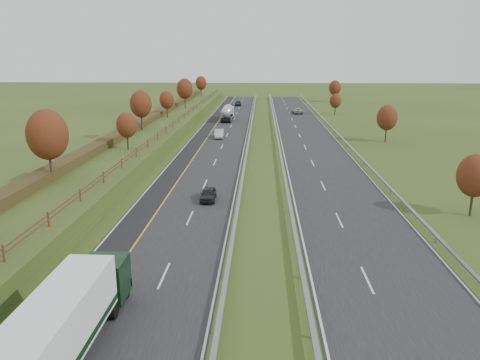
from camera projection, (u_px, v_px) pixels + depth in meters
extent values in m
plane|color=#384D1B|center=(262.00, 152.00, 74.71)|extent=(400.00, 400.00, 0.00)
cube|color=black|center=(215.00, 145.00, 79.89)|extent=(10.50, 200.00, 0.04)
cube|color=black|center=(312.00, 146.00, 79.15)|extent=(10.50, 200.00, 0.04)
cube|color=black|center=(193.00, 145.00, 80.06)|extent=(3.00, 200.00, 0.04)
cube|color=silver|center=(186.00, 145.00, 80.11)|extent=(0.15, 200.00, 0.01)
cube|color=gold|center=(202.00, 145.00, 79.99)|extent=(0.15, 200.00, 0.01)
cube|color=silver|center=(245.00, 146.00, 79.66)|extent=(0.15, 200.00, 0.01)
cube|color=silver|center=(282.00, 146.00, 79.37)|extent=(0.15, 200.00, 0.01)
cube|color=silver|center=(342.00, 146.00, 78.92)|extent=(0.15, 200.00, 0.01)
cube|color=silver|center=(164.00, 275.00, 32.52)|extent=(0.15, 4.00, 0.01)
cube|color=silver|center=(367.00, 280.00, 31.89)|extent=(0.15, 4.00, 0.01)
cube|color=silver|center=(190.00, 218.00, 44.11)|extent=(0.15, 4.00, 0.01)
cube|color=silver|center=(339.00, 220.00, 43.48)|extent=(0.15, 4.00, 0.01)
cube|color=silver|center=(205.00, 184.00, 55.69)|extent=(0.15, 4.00, 0.01)
cube|color=silver|center=(323.00, 186.00, 55.06)|extent=(0.15, 4.00, 0.01)
cube|color=silver|center=(215.00, 162.00, 67.28)|extent=(0.15, 4.00, 0.01)
cube|color=silver|center=(313.00, 163.00, 66.65)|extent=(0.15, 4.00, 0.01)
cube|color=silver|center=(222.00, 146.00, 78.86)|extent=(0.15, 4.00, 0.01)
cube|color=silver|center=(305.00, 147.00, 78.23)|extent=(0.15, 4.00, 0.01)
cube|color=silver|center=(227.00, 135.00, 90.45)|extent=(0.15, 4.00, 0.01)
cube|color=silver|center=(300.00, 135.00, 89.82)|extent=(0.15, 4.00, 0.01)
cube|color=silver|center=(231.00, 126.00, 102.04)|extent=(0.15, 4.00, 0.01)
cube|color=silver|center=(295.00, 126.00, 101.41)|extent=(0.15, 4.00, 0.01)
cube|color=silver|center=(234.00, 119.00, 113.62)|extent=(0.15, 4.00, 0.01)
cube|color=silver|center=(292.00, 119.00, 112.99)|extent=(0.15, 4.00, 0.01)
cube|color=silver|center=(237.00, 113.00, 125.21)|extent=(0.15, 4.00, 0.01)
cube|color=silver|center=(289.00, 113.00, 124.58)|extent=(0.15, 4.00, 0.01)
cube|color=silver|center=(239.00, 108.00, 136.79)|extent=(0.15, 4.00, 0.01)
cube|color=silver|center=(287.00, 108.00, 136.16)|extent=(0.15, 4.00, 0.01)
cube|color=silver|center=(241.00, 104.00, 148.38)|extent=(0.15, 4.00, 0.01)
cube|color=silver|center=(285.00, 104.00, 147.75)|extent=(0.15, 4.00, 0.01)
cube|color=silver|center=(242.00, 101.00, 159.96)|extent=(0.15, 4.00, 0.01)
cube|color=silver|center=(283.00, 101.00, 159.33)|extent=(0.15, 4.00, 0.01)
cube|color=silver|center=(244.00, 98.00, 171.55)|extent=(0.15, 4.00, 0.01)
cube|color=silver|center=(282.00, 98.00, 170.92)|extent=(0.15, 4.00, 0.01)
cube|color=#384D1B|center=(140.00, 139.00, 80.23)|extent=(12.00, 200.00, 2.00)
cube|color=#343115|center=(128.00, 130.00, 79.92)|extent=(2.20, 180.00, 1.10)
cube|color=#422B19|center=(165.00, 130.00, 79.63)|extent=(0.08, 184.00, 0.10)
cube|color=#422B19|center=(165.00, 128.00, 79.52)|extent=(0.08, 184.00, 0.10)
cube|color=#422B19|center=(3.00, 253.00, 29.89)|extent=(0.12, 0.12, 1.20)
cube|color=#422B19|center=(48.00, 219.00, 36.17)|extent=(0.12, 0.12, 1.20)
cube|color=#422B19|center=(80.00, 195.00, 42.44)|extent=(0.12, 0.12, 1.20)
cube|color=#422B19|center=(104.00, 177.00, 48.72)|extent=(0.12, 0.12, 1.20)
cube|color=#422B19|center=(122.00, 163.00, 54.99)|extent=(0.12, 0.12, 1.20)
cube|color=#422B19|center=(136.00, 152.00, 61.27)|extent=(0.12, 0.12, 1.20)
cube|color=#422B19|center=(148.00, 143.00, 67.55)|extent=(0.12, 0.12, 1.20)
cube|color=#422B19|center=(158.00, 136.00, 73.82)|extent=(0.12, 0.12, 1.20)
cube|color=#422B19|center=(166.00, 130.00, 80.10)|extent=(0.12, 0.12, 1.20)
cube|color=#422B19|center=(173.00, 124.00, 86.37)|extent=(0.12, 0.12, 1.20)
cube|color=#422B19|center=(179.00, 120.00, 92.65)|extent=(0.12, 0.12, 1.20)
cube|color=#422B19|center=(184.00, 116.00, 98.92)|extent=(0.12, 0.12, 1.20)
cube|color=#422B19|center=(189.00, 112.00, 105.20)|extent=(0.12, 0.12, 1.20)
cube|color=#422B19|center=(193.00, 109.00, 111.47)|extent=(0.12, 0.12, 1.20)
cube|color=#422B19|center=(197.00, 106.00, 117.75)|extent=(0.12, 0.12, 1.20)
cube|color=#422B19|center=(200.00, 104.00, 124.02)|extent=(0.12, 0.12, 1.20)
cube|color=#422B19|center=(203.00, 101.00, 130.30)|extent=(0.12, 0.12, 1.20)
cube|color=#422B19|center=(206.00, 99.00, 136.58)|extent=(0.12, 0.12, 1.20)
cube|color=#422B19|center=(208.00, 97.00, 142.85)|extent=(0.12, 0.12, 1.20)
cube|color=#422B19|center=(211.00, 96.00, 149.13)|extent=(0.12, 0.12, 1.20)
cube|color=#422B19|center=(213.00, 94.00, 155.40)|extent=(0.12, 0.12, 1.20)
cube|color=#422B19|center=(215.00, 93.00, 161.68)|extent=(0.12, 0.12, 1.20)
cube|color=#422B19|center=(216.00, 91.00, 167.95)|extent=(0.12, 0.12, 1.20)
cube|color=gray|center=(248.00, 142.00, 79.48)|extent=(0.32, 200.00, 0.18)
cube|color=gray|center=(218.00, 331.00, 25.50)|extent=(0.10, 0.14, 0.56)
cube|color=gray|center=(228.00, 274.00, 32.26)|extent=(0.10, 0.14, 0.56)
cube|color=gray|center=(234.00, 236.00, 39.02)|extent=(0.10, 0.14, 0.56)
cube|color=gray|center=(238.00, 209.00, 45.78)|extent=(0.10, 0.14, 0.56)
cube|color=gray|center=(241.00, 190.00, 52.54)|extent=(0.10, 0.14, 0.56)
cube|color=gray|center=(244.00, 174.00, 59.30)|extent=(0.10, 0.14, 0.56)
cube|color=gray|center=(245.00, 162.00, 66.05)|extent=(0.10, 0.14, 0.56)
cube|color=gray|center=(247.00, 152.00, 72.81)|extent=(0.10, 0.14, 0.56)
cube|color=gray|center=(248.00, 144.00, 79.57)|extent=(0.10, 0.14, 0.56)
cube|color=gray|center=(249.00, 137.00, 86.33)|extent=(0.10, 0.14, 0.56)
cube|color=gray|center=(250.00, 131.00, 93.09)|extent=(0.10, 0.14, 0.56)
cube|color=gray|center=(251.00, 126.00, 99.84)|extent=(0.10, 0.14, 0.56)
cube|color=gray|center=(252.00, 122.00, 106.60)|extent=(0.10, 0.14, 0.56)
cube|color=gray|center=(253.00, 118.00, 113.36)|extent=(0.10, 0.14, 0.56)
cube|color=gray|center=(253.00, 114.00, 120.12)|extent=(0.10, 0.14, 0.56)
cube|color=gray|center=(254.00, 111.00, 126.88)|extent=(0.10, 0.14, 0.56)
cube|color=gray|center=(254.00, 109.00, 133.64)|extent=(0.10, 0.14, 0.56)
cube|color=gray|center=(254.00, 106.00, 140.39)|extent=(0.10, 0.14, 0.56)
cube|color=gray|center=(255.00, 104.00, 147.15)|extent=(0.10, 0.14, 0.56)
cube|color=gray|center=(255.00, 102.00, 153.91)|extent=(0.10, 0.14, 0.56)
cube|color=gray|center=(256.00, 100.00, 160.67)|extent=(0.10, 0.14, 0.56)
cube|color=gray|center=(256.00, 98.00, 167.43)|extent=(0.10, 0.14, 0.56)
cube|color=gray|center=(256.00, 96.00, 174.19)|extent=(0.10, 0.14, 0.56)
cube|color=gray|center=(278.00, 143.00, 79.25)|extent=(0.32, 200.00, 0.18)
cube|color=gray|center=(312.00, 334.00, 25.28)|extent=(0.10, 0.14, 0.56)
cube|color=gray|center=(302.00, 275.00, 32.03)|extent=(0.10, 0.14, 0.56)
cube|color=gray|center=(295.00, 237.00, 38.79)|extent=(0.10, 0.14, 0.56)
cube|color=gray|center=(290.00, 210.00, 45.55)|extent=(0.10, 0.14, 0.56)
cube|color=gray|center=(287.00, 190.00, 52.31)|extent=(0.10, 0.14, 0.56)
cube|color=gray|center=(284.00, 175.00, 59.07)|extent=(0.10, 0.14, 0.56)
cube|color=gray|center=(282.00, 163.00, 65.82)|extent=(0.10, 0.14, 0.56)
cube|color=gray|center=(280.00, 153.00, 72.58)|extent=(0.10, 0.14, 0.56)
cube|color=gray|center=(278.00, 145.00, 79.34)|extent=(0.10, 0.14, 0.56)
cube|color=gray|center=(277.00, 138.00, 86.10)|extent=(0.10, 0.14, 0.56)
cube|color=gray|center=(276.00, 132.00, 92.86)|extent=(0.10, 0.14, 0.56)
cube|color=gray|center=(275.00, 127.00, 99.62)|extent=(0.10, 0.14, 0.56)
cube|color=gray|center=(274.00, 122.00, 106.37)|extent=(0.10, 0.14, 0.56)
cube|color=gray|center=(274.00, 118.00, 113.13)|extent=(0.10, 0.14, 0.56)
cube|color=gray|center=(273.00, 115.00, 119.89)|extent=(0.10, 0.14, 0.56)
cube|color=gray|center=(272.00, 111.00, 126.65)|extent=(0.10, 0.14, 0.56)
cube|color=gray|center=(272.00, 109.00, 133.41)|extent=(0.10, 0.14, 0.56)
cube|color=gray|center=(271.00, 106.00, 140.16)|extent=(0.10, 0.14, 0.56)
cube|color=gray|center=(271.00, 104.00, 146.92)|extent=(0.10, 0.14, 0.56)
cube|color=gray|center=(271.00, 102.00, 153.68)|extent=(0.10, 0.14, 0.56)
cube|color=gray|center=(270.00, 100.00, 160.44)|extent=(0.10, 0.14, 0.56)
cube|color=gray|center=(270.00, 98.00, 167.20)|extent=(0.10, 0.14, 0.56)
cube|color=gray|center=(270.00, 96.00, 173.96)|extent=(0.10, 0.14, 0.56)
cube|color=gray|center=(347.00, 143.00, 78.74)|extent=(0.32, 200.00, 0.18)
cube|color=gray|center=(436.00, 239.00, 38.27)|extent=(0.10, 0.14, 0.56)
cube|color=gray|center=(391.00, 192.00, 51.79)|extent=(0.10, 0.14, 0.56)
cube|color=gray|center=(364.00, 164.00, 65.31)|extent=(0.10, 0.14, 0.56)
cube|color=gray|center=(347.00, 145.00, 78.82)|extent=(0.10, 0.14, 0.56)
cube|color=gray|center=(334.00, 132.00, 92.34)|extent=(0.10, 0.14, 0.56)
cube|color=gray|center=(325.00, 122.00, 105.86)|extent=(0.10, 0.14, 0.56)
cube|color=gray|center=(318.00, 115.00, 119.37)|extent=(0.10, 0.14, 0.56)
cube|color=gray|center=(312.00, 109.00, 132.89)|extent=(0.10, 0.14, 0.56)
cube|color=gray|center=(308.00, 104.00, 146.41)|extent=(0.10, 0.14, 0.56)
cube|color=gray|center=(304.00, 100.00, 159.92)|extent=(0.10, 0.14, 0.56)
cube|color=gray|center=(301.00, 97.00, 173.44)|extent=(0.10, 0.14, 0.56)
cylinder|color=#2D2116|center=(51.00, 167.00, 48.72)|extent=(0.24, 0.24, 3.15)
ellipsoid|color=#4B1E10|center=(47.00, 135.00, 47.83)|extent=(4.20, 4.20, 5.25)
cylinder|color=#2D2116|center=(128.00, 142.00, 66.09)|extent=(0.24, 0.24, 2.16)
ellipsoid|color=#4B1E10|center=(127.00, 125.00, 65.48)|extent=(2.88, 2.88, 3.60)
cylinder|color=#2D2116|center=(142.00, 122.00, 83.48)|extent=(0.24, 0.24, 2.88)
ellipsoid|color=#4B1E10|center=(141.00, 104.00, 82.67)|extent=(3.84, 3.84, 4.80)
cylinder|color=#2D2116|center=(167.00, 112.00, 100.89)|extent=(0.24, 0.24, 2.34)
ellipsoid|color=#4B1E10|center=(167.00, 100.00, 100.23)|extent=(3.12, 3.12, 3.90)
cylinder|color=#2D2116|center=(185.00, 102.00, 118.13)|extent=(0.24, 0.24, 3.06)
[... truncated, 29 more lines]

